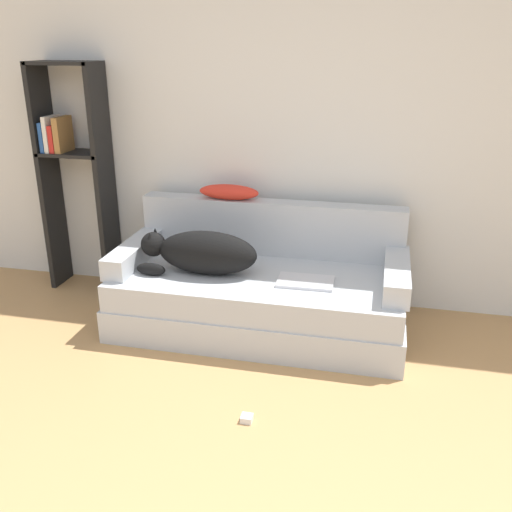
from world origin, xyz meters
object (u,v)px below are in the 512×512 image
(laptop, at_px, (306,282))
(power_adapter, at_px, (247,418))
(dog, at_px, (202,252))
(bookshelf, at_px, (73,165))
(throw_pillow, at_px, (229,192))
(couch, at_px, (259,300))

(laptop, distance_m, power_adapter, 0.98)
(dog, xyz_separation_m, bookshelf, (-1.10, 0.46, 0.41))
(laptop, height_order, throw_pillow, throw_pillow)
(couch, bearing_deg, dog, -167.15)
(power_adapter, bearing_deg, throw_pillow, 108.54)
(couch, relative_size, dog, 2.43)
(throw_pillow, bearing_deg, bookshelf, 179.24)
(dog, relative_size, bookshelf, 0.46)
(throw_pillow, relative_size, power_adapter, 7.32)
(laptop, relative_size, bookshelf, 0.21)
(bookshelf, relative_size, power_adapter, 28.94)
(couch, height_order, bookshelf, bookshelf)
(couch, xyz_separation_m, power_adapter, (0.16, -0.99, -0.17))
(laptop, height_order, power_adapter, laptop)
(dog, bearing_deg, power_adapter, -60.51)
(laptop, height_order, bookshelf, bookshelf)
(dog, distance_m, power_adapter, 1.16)
(throw_pillow, bearing_deg, couch, -50.90)
(bookshelf, bearing_deg, throw_pillow, -0.76)
(power_adapter, bearing_deg, dog, 119.49)
(throw_pillow, bearing_deg, power_adapter, -71.46)
(laptop, xyz_separation_m, bookshelf, (-1.76, 0.47, 0.54))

